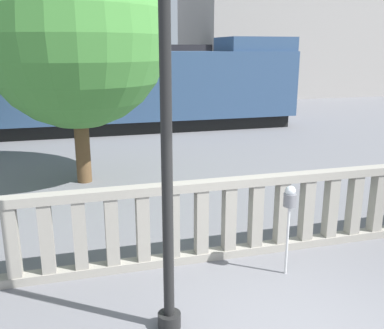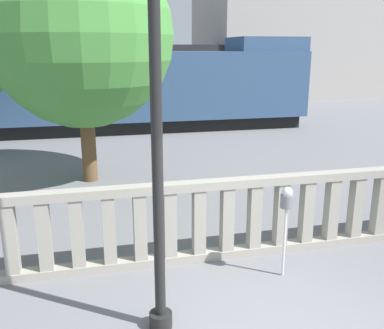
{
  "view_description": "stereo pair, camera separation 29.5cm",
  "coord_description": "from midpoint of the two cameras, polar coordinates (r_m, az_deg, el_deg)",
  "views": [
    {
      "loc": [
        -2.39,
        -3.83,
        3.44
      ],
      "look_at": [
        -0.37,
        3.44,
        1.39
      ],
      "focal_mm": 40.0,
      "sensor_mm": 36.0,
      "label": 1
    },
    {
      "loc": [
        -2.11,
        -3.9,
        3.44
      ],
      "look_at": [
        -0.37,
        3.44,
        1.39
      ],
      "focal_mm": 40.0,
      "sensor_mm": 36.0,
      "label": 2
    }
  ],
  "objects": [
    {
      "name": "building_block",
      "position": [
        35.67,
        13.53,
        17.13
      ],
      "size": [
        13.84,
        9.73,
        9.77
      ],
      "color": "gray",
      "rests_on": "ground"
    },
    {
      "name": "parking_meter",
      "position": [
        6.62,
        13.76,
        -5.11
      ],
      "size": [
        0.2,
        0.2,
        1.46
      ],
      "color": "silver",
      "rests_on": "ground"
    },
    {
      "name": "lamppost",
      "position": [
        4.75,
        -3.11,
        12.9
      ],
      "size": [
        0.34,
        0.34,
        5.83
      ],
      "color": "black",
      "rests_on": "ground"
    },
    {
      "name": "balustrade",
      "position": [
        7.24,
        5.87,
        -7.23
      ],
      "size": [
        15.35,
        0.24,
        1.38
      ],
      "color": "gray",
      "rests_on": "ground"
    },
    {
      "name": "tree_right",
      "position": [
        11.35,
        -13.77,
        16.33
      ],
      "size": [
        4.59,
        4.59,
        6.05
      ],
      "color": "brown",
      "rests_on": "ground"
    },
    {
      "name": "train_near",
      "position": [
        18.62,
        -17.12,
        9.36
      ],
      "size": [
        21.61,
        2.91,
        3.93
      ],
      "color": "black",
      "rests_on": "ground"
    },
    {
      "name": "train_far",
      "position": [
        29.75,
        0.72,
        12.3
      ],
      "size": [
        25.72,
        2.82,
        4.29
      ],
      "color": "black",
      "rests_on": "ground"
    }
  ]
}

